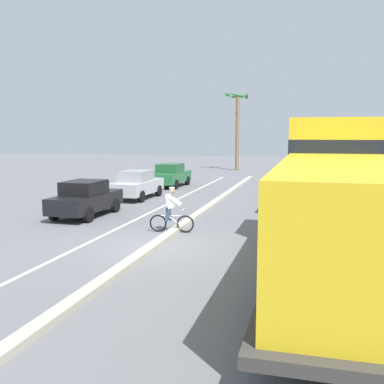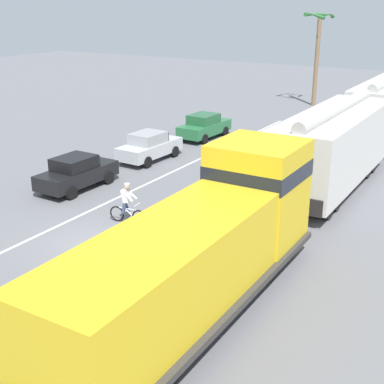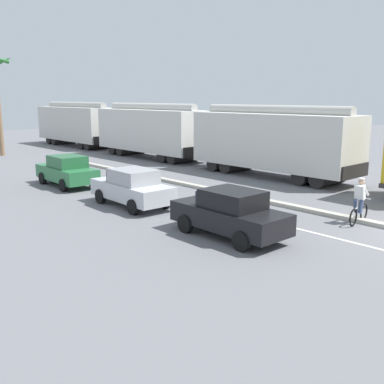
{
  "view_description": "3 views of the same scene",
  "coord_description": "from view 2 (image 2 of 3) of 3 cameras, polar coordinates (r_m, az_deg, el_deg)",
  "views": [
    {
      "loc": [
        4.89,
        -13.68,
        3.71
      ],
      "look_at": [
        0.23,
        3.82,
        1.34
      ],
      "focal_mm": 42.0,
      "sensor_mm": 36.0,
      "label": 1
    },
    {
      "loc": [
        12.5,
        -13.67,
        8.56
      ],
      "look_at": [
        3.11,
        1.88,
        2.06
      ],
      "focal_mm": 50.0,
      "sensor_mm": 36.0,
      "label": 2
    },
    {
      "loc": [
        -15.67,
        -5.44,
        4.62
      ],
      "look_at": [
        -4.26,
        6.91,
        1.06
      ],
      "focal_mm": 42.0,
      "sensor_mm": 36.0,
      "label": 3
    }
  ],
  "objects": [
    {
      "name": "median_curb",
      "position": [
        24.8,
        -1.23,
        -0.3
      ],
      "size": [
        0.36,
        36.0,
        0.16
      ],
      "primitive_type": "cube",
      "color": "#B2AD9E",
      "rests_on": "ground"
    },
    {
      "name": "parked_car_black",
      "position": [
        26.22,
        -12.2,
        2.06
      ],
      "size": [
        1.88,
        4.23,
        1.62
      ],
      "color": "black",
      "rests_on": "ground"
    },
    {
      "name": "parked_car_green",
      "position": [
        35.35,
        1.32,
        7.03
      ],
      "size": [
        1.96,
        4.26,
        1.62
      ],
      "color": "#286B3D",
      "rests_on": "ground"
    },
    {
      "name": "cyclist",
      "position": [
        21.74,
        -6.94,
        -1.33
      ],
      "size": [
        1.71,
        0.5,
        1.71
      ],
      "color": "black",
      "rests_on": "ground"
    },
    {
      "name": "palm_tree_near",
      "position": [
        47.71,
        13.31,
        15.34
      ],
      "size": [
        2.36,
        2.41,
        7.86
      ],
      "color": "#846647",
      "rests_on": "ground"
    },
    {
      "name": "ground_plane",
      "position": [
        20.41,
        -10.3,
        -5.45
      ],
      "size": [
        120.0,
        120.0,
        0.0
      ],
      "primitive_type": "plane",
      "color": "slate"
    },
    {
      "name": "hopper_car_lead",
      "position": [
        26.1,
        14.82,
        4.65
      ],
      "size": [
        2.9,
        10.6,
        4.18
      ],
      "color": "silver",
      "rests_on": "ground"
    },
    {
      "name": "lane_stripe",
      "position": [
        26.12,
        -5.69,
        0.47
      ],
      "size": [
        0.14,
        36.0,
        0.01
      ],
      "primitive_type": "cube",
      "color": "silver",
      "rests_on": "ground"
    },
    {
      "name": "locomotive",
      "position": [
        15.54,
        1.38,
        -6.12
      ],
      "size": [
        3.1,
        11.61,
        4.2
      ],
      "color": "gold",
      "rests_on": "ground"
    },
    {
      "name": "parked_car_silver",
      "position": [
        30.44,
        -4.58,
        4.89
      ],
      "size": [
        1.95,
        4.26,
        1.62
      ],
      "color": "#B7BABF",
      "rests_on": "ground"
    }
  ]
}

